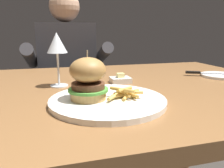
{
  "coord_description": "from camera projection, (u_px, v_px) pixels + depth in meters",
  "views": [
    {
      "loc": [
        -0.16,
        -0.74,
        0.93
      ],
      "look_at": [
        -0.0,
        -0.16,
        0.78
      ],
      "focal_mm": 35.0,
      "sensor_mm": 36.0,
      "label": 1
    }
  ],
  "objects": [
    {
      "name": "dining_table",
      "position": [
        101.0,
        107.0,
        0.79
      ],
      "size": [
        1.43,
        0.9,
        0.74
      ],
      "color": "brown",
      "rests_on": "ground"
    },
    {
      "name": "main_plate",
      "position": [
        108.0,
        100.0,
        0.58
      ],
      "size": [
        0.31,
        0.31,
        0.01
      ],
      "primitive_type": "cylinder",
      "color": "white",
      "rests_on": "dining_table"
    },
    {
      "name": "burger_sandwich",
      "position": [
        88.0,
        79.0,
        0.56
      ],
      "size": [
        0.1,
        0.1,
        0.13
      ],
      "color": "tan",
      "rests_on": "main_plate"
    },
    {
      "name": "fries_pile",
      "position": [
        125.0,
        93.0,
        0.58
      ],
      "size": [
        0.11,
        0.07,
        0.03
      ],
      "color": "#E0B251",
      "rests_on": "main_plate"
    },
    {
      "name": "wine_glass",
      "position": [
        57.0,
        45.0,
        0.73
      ],
      "size": [
        0.07,
        0.07,
        0.18
      ],
      "color": "silver",
      "rests_on": "dining_table"
    },
    {
      "name": "bread_plate",
      "position": [
        221.0,
        75.0,
        0.93
      ],
      "size": [
        0.16,
        0.16,
        0.01
      ],
      "primitive_type": "cylinder",
      "color": "white",
      "rests_on": "dining_table"
    },
    {
      "name": "table_knife",
      "position": [
        208.0,
        73.0,
        0.93
      ],
      "size": [
        0.21,
        0.11,
        0.01
      ],
      "color": "silver",
      "rests_on": "bread_plate"
    },
    {
      "name": "butter_dish",
      "position": [
        120.0,
        80.0,
        0.82
      ],
      "size": [
        0.07,
        0.06,
        0.04
      ],
      "color": "white",
      "rests_on": "dining_table"
    },
    {
      "name": "diner_person",
      "position": [
        68.0,
        87.0,
        1.48
      ],
      "size": [
        0.51,
        0.36,
        1.18
      ],
      "color": "#282833",
      "rests_on": "ground"
    }
  ]
}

